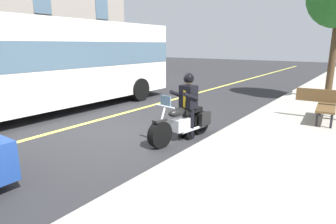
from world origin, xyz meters
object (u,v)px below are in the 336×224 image
object	(u,v)px
motorcycle_main	(183,123)
bench_sidewalk	(327,103)
rider_main	(188,100)
bus_near	(47,61)

from	to	relation	value
motorcycle_main	bench_sidewalk	bearing A→B (deg)	142.30
rider_main	motorcycle_main	bearing A→B (deg)	-7.48
motorcycle_main	rider_main	xyz separation A→B (m)	(-0.19, 0.02, 0.58)
rider_main	bus_near	xyz separation A→B (m)	(0.42, -5.66, 0.84)
motorcycle_main	bench_sidewalk	distance (m)	4.67
motorcycle_main	rider_main	bearing A→B (deg)	172.52
bus_near	bench_sidewalk	world-z (taller)	bus_near
rider_main	bench_sidewalk	distance (m)	4.51
bus_near	bench_sidewalk	xyz separation A→B (m)	(-3.92, 8.49, -1.16)
bus_near	motorcycle_main	bearing A→B (deg)	92.35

